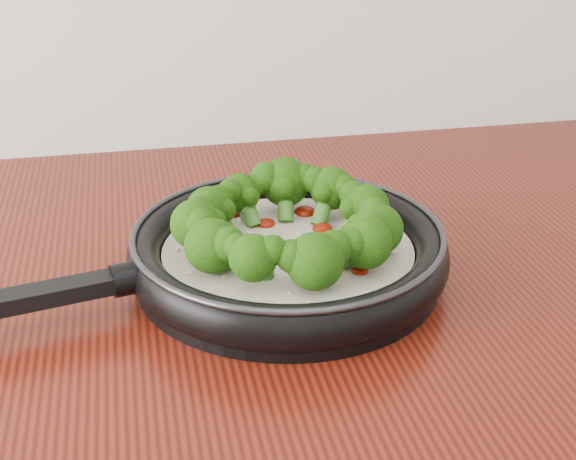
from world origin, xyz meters
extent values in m
cylinder|color=black|center=(-0.05, 1.10, 0.91)|extent=(0.34, 0.34, 0.01)
torus|color=black|center=(-0.05, 1.10, 0.93)|extent=(0.36, 0.36, 0.03)
torus|color=#2D2D33|center=(-0.05, 1.10, 0.95)|extent=(0.35, 0.35, 0.01)
cube|color=black|center=(-0.28, 1.05, 0.93)|extent=(0.18, 0.06, 0.01)
cylinder|color=black|center=(-0.20, 1.07, 0.93)|extent=(0.03, 0.03, 0.03)
cylinder|color=beige|center=(-0.05, 1.10, 0.92)|extent=(0.28, 0.28, 0.02)
ellipsoid|color=maroon|center=(-0.09, 1.18, 0.93)|extent=(0.02, 0.02, 0.01)
ellipsoid|color=maroon|center=(-0.10, 1.14, 0.93)|extent=(0.02, 0.02, 0.01)
ellipsoid|color=#D0540D|center=(-0.08, 1.12, 0.93)|extent=(0.02, 0.02, 0.01)
ellipsoid|color=maroon|center=(-0.05, 1.07, 0.93)|extent=(0.02, 0.02, 0.01)
ellipsoid|color=maroon|center=(-0.11, 1.18, 0.93)|extent=(0.02, 0.02, 0.01)
ellipsoid|color=#D0540D|center=(-0.05, 1.08, 0.93)|extent=(0.03, 0.03, 0.01)
ellipsoid|color=maroon|center=(-0.01, 1.12, 0.93)|extent=(0.02, 0.02, 0.01)
ellipsoid|color=maroon|center=(-0.01, 1.13, 0.93)|extent=(0.02, 0.02, 0.01)
ellipsoid|color=#D0540D|center=(-0.07, 1.11, 0.93)|extent=(0.02, 0.02, 0.01)
ellipsoid|color=maroon|center=(-0.02, 1.17, 0.93)|extent=(0.03, 0.03, 0.01)
ellipsoid|color=maroon|center=(-0.08, 1.10, 0.93)|extent=(0.02, 0.02, 0.01)
ellipsoid|color=#D0540D|center=(-0.06, 1.08, 0.93)|extent=(0.02, 0.02, 0.01)
ellipsoid|color=maroon|center=(-0.06, 1.16, 0.93)|extent=(0.02, 0.02, 0.01)
ellipsoid|color=maroon|center=(0.04, 1.12, 0.93)|extent=(0.02, 0.02, 0.01)
ellipsoid|color=#D0540D|center=(-0.03, 1.10, 0.93)|extent=(0.02, 0.02, 0.01)
ellipsoid|color=maroon|center=(-0.03, 1.08, 0.93)|extent=(0.02, 0.02, 0.01)
ellipsoid|color=maroon|center=(-0.04, 1.05, 0.93)|extent=(0.03, 0.03, 0.01)
ellipsoid|color=#D0540D|center=(-0.05, 1.03, 0.93)|extent=(0.02, 0.02, 0.01)
ellipsoid|color=maroon|center=(0.00, 1.04, 0.93)|extent=(0.02, 0.02, 0.01)
ellipsoid|color=maroon|center=(-0.02, 1.07, 0.93)|extent=(0.03, 0.03, 0.01)
ellipsoid|color=#D0540D|center=(-0.03, 1.10, 0.93)|extent=(0.03, 0.03, 0.01)
ellipsoid|color=maroon|center=(-0.03, 1.04, 0.93)|extent=(0.02, 0.02, 0.01)
ellipsoid|color=white|center=(-0.07, 1.10, 0.93)|extent=(0.01, 0.01, 0.00)
ellipsoid|color=white|center=(-0.01, 1.12, 0.93)|extent=(0.01, 0.01, 0.00)
ellipsoid|color=white|center=(-0.04, 1.05, 0.93)|extent=(0.01, 0.01, 0.00)
ellipsoid|color=white|center=(0.03, 1.07, 0.93)|extent=(0.01, 0.01, 0.00)
ellipsoid|color=white|center=(-0.15, 1.13, 0.93)|extent=(0.01, 0.01, 0.00)
ellipsoid|color=white|center=(-0.03, 1.11, 0.93)|extent=(0.01, 0.01, 0.00)
ellipsoid|color=white|center=(-0.15, 1.12, 0.93)|extent=(0.01, 0.01, 0.00)
ellipsoid|color=white|center=(-0.08, 1.19, 0.93)|extent=(0.01, 0.01, 0.00)
ellipsoid|color=white|center=(-0.08, 1.14, 0.93)|extent=(0.01, 0.01, 0.00)
ellipsoid|color=white|center=(-0.02, 1.11, 0.93)|extent=(0.01, 0.01, 0.00)
ellipsoid|color=white|center=(-0.12, 1.06, 0.93)|extent=(0.01, 0.01, 0.00)
ellipsoid|color=white|center=(-0.04, 1.08, 0.93)|extent=(0.01, 0.01, 0.00)
ellipsoid|color=white|center=(0.00, 1.01, 0.93)|extent=(0.01, 0.01, 0.00)
ellipsoid|color=white|center=(-0.01, 1.11, 0.93)|extent=(0.01, 0.00, 0.00)
ellipsoid|color=white|center=(-0.06, 1.06, 0.93)|extent=(0.01, 0.01, 0.00)
ellipsoid|color=white|center=(-0.10, 1.05, 0.93)|extent=(0.01, 0.01, 0.00)
ellipsoid|color=white|center=(-0.03, 1.17, 0.93)|extent=(0.01, 0.01, 0.00)
ellipsoid|color=white|center=(-0.15, 1.07, 0.93)|extent=(0.01, 0.01, 0.00)
ellipsoid|color=white|center=(-0.04, 1.20, 0.93)|extent=(0.01, 0.01, 0.00)
ellipsoid|color=white|center=(-0.06, 1.00, 0.93)|extent=(0.01, 0.01, 0.00)
ellipsoid|color=white|center=(-0.07, 1.02, 0.93)|extent=(0.00, 0.01, 0.00)
ellipsoid|color=white|center=(-0.09, 1.17, 0.93)|extent=(0.01, 0.01, 0.00)
ellipsoid|color=white|center=(-0.10, 1.01, 0.93)|extent=(0.01, 0.01, 0.00)
ellipsoid|color=white|center=(-0.04, 1.12, 0.93)|extent=(0.01, 0.01, 0.00)
ellipsoid|color=white|center=(-0.04, 1.13, 0.93)|extent=(0.01, 0.01, 0.00)
ellipsoid|color=white|center=(0.04, 1.07, 0.93)|extent=(0.01, 0.00, 0.00)
cylinder|color=#4E902F|center=(0.01, 1.11, 0.94)|extent=(0.03, 0.02, 0.03)
sphere|color=black|center=(0.03, 1.12, 0.96)|extent=(0.05, 0.05, 0.05)
sphere|color=black|center=(0.02, 1.13, 0.97)|extent=(0.03, 0.03, 0.03)
sphere|color=black|center=(0.03, 1.10, 0.96)|extent=(0.03, 0.03, 0.03)
sphere|color=black|center=(0.01, 1.11, 0.96)|extent=(0.03, 0.03, 0.02)
cylinder|color=#4E902F|center=(-0.01, 1.15, 0.94)|extent=(0.03, 0.03, 0.04)
sphere|color=black|center=(0.01, 1.16, 0.96)|extent=(0.05, 0.05, 0.04)
sphere|color=black|center=(-0.01, 1.17, 0.97)|extent=(0.03, 0.03, 0.03)
sphere|color=black|center=(0.02, 1.15, 0.97)|extent=(0.03, 0.03, 0.03)
sphere|color=black|center=(-0.01, 1.15, 0.96)|extent=(0.03, 0.03, 0.02)
cylinder|color=#4E902F|center=(-0.04, 1.17, 0.95)|extent=(0.02, 0.04, 0.04)
sphere|color=black|center=(-0.04, 1.19, 0.96)|extent=(0.06, 0.06, 0.05)
sphere|color=black|center=(-0.06, 1.18, 0.97)|extent=(0.04, 0.04, 0.03)
sphere|color=black|center=(-0.02, 1.18, 0.97)|extent=(0.04, 0.04, 0.03)
sphere|color=black|center=(-0.04, 1.17, 0.97)|extent=(0.03, 0.03, 0.03)
cylinder|color=#4E902F|center=(-0.08, 1.16, 0.94)|extent=(0.03, 0.03, 0.03)
sphere|color=black|center=(-0.09, 1.18, 0.96)|extent=(0.05, 0.05, 0.04)
sphere|color=black|center=(-0.10, 1.17, 0.97)|extent=(0.03, 0.03, 0.03)
sphere|color=black|center=(-0.07, 1.18, 0.96)|extent=(0.03, 0.03, 0.02)
sphere|color=black|center=(-0.08, 1.16, 0.96)|extent=(0.02, 0.02, 0.02)
cylinder|color=#4E902F|center=(-0.11, 1.14, 0.94)|extent=(0.03, 0.03, 0.03)
sphere|color=black|center=(-0.12, 1.15, 0.96)|extent=(0.05, 0.05, 0.04)
sphere|color=black|center=(-0.13, 1.13, 0.96)|extent=(0.03, 0.03, 0.03)
sphere|color=black|center=(-0.11, 1.16, 0.96)|extent=(0.03, 0.03, 0.03)
sphere|color=black|center=(-0.11, 1.14, 0.96)|extent=(0.03, 0.03, 0.02)
cylinder|color=#4E902F|center=(-0.12, 1.10, 0.94)|extent=(0.03, 0.02, 0.04)
sphere|color=black|center=(-0.14, 1.11, 0.96)|extent=(0.06, 0.06, 0.05)
sphere|color=black|center=(-0.13, 1.09, 0.97)|extent=(0.03, 0.03, 0.03)
sphere|color=black|center=(-0.13, 1.12, 0.97)|extent=(0.03, 0.03, 0.03)
sphere|color=black|center=(-0.12, 1.10, 0.96)|extent=(0.03, 0.03, 0.02)
cylinder|color=#4E902F|center=(-0.11, 1.07, 0.94)|extent=(0.03, 0.03, 0.03)
sphere|color=black|center=(-0.13, 1.07, 0.96)|extent=(0.06, 0.06, 0.05)
sphere|color=black|center=(-0.11, 1.05, 0.97)|extent=(0.04, 0.04, 0.03)
sphere|color=black|center=(-0.13, 1.08, 0.96)|extent=(0.03, 0.03, 0.03)
sphere|color=black|center=(-0.11, 1.07, 0.96)|extent=(0.03, 0.03, 0.02)
cylinder|color=#4E902F|center=(-0.09, 1.04, 0.95)|extent=(0.03, 0.04, 0.04)
sphere|color=black|center=(-0.10, 1.03, 0.96)|extent=(0.05, 0.05, 0.04)
sphere|color=black|center=(-0.08, 1.02, 0.97)|extent=(0.03, 0.03, 0.03)
sphere|color=black|center=(-0.11, 1.04, 0.97)|extent=(0.03, 0.03, 0.02)
sphere|color=black|center=(-0.09, 1.04, 0.96)|extent=(0.02, 0.02, 0.02)
cylinder|color=#4E902F|center=(-0.05, 1.03, 0.94)|extent=(0.02, 0.03, 0.03)
sphere|color=black|center=(-0.05, 1.02, 0.96)|extent=(0.06, 0.06, 0.05)
sphere|color=black|center=(-0.03, 1.02, 0.97)|extent=(0.04, 0.04, 0.03)
sphere|color=black|center=(-0.07, 1.02, 0.97)|extent=(0.03, 0.03, 0.03)
sphere|color=black|center=(-0.05, 1.03, 0.96)|extent=(0.03, 0.03, 0.02)
cylinder|color=#4E902F|center=(-0.01, 1.05, 0.95)|extent=(0.03, 0.04, 0.04)
sphere|color=black|center=(0.00, 1.04, 0.96)|extent=(0.05, 0.05, 0.05)
sphere|color=black|center=(0.01, 1.05, 0.97)|extent=(0.03, 0.03, 0.03)
sphere|color=black|center=(-0.01, 1.03, 0.97)|extent=(0.03, 0.03, 0.03)
sphere|color=black|center=(-0.01, 1.05, 0.96)|extent=(0.03, 0.03, 0.02)
cylinder|color=#4E902F|center=(0.01, 1.07, 0.94)|extent=(0.03, 0.03, 0.03)
sphere|color=black|center=(0.02, 1.07, 0.96)|extent=(0.06, 0.06, 0.05)
sphere|color=black|center=(0.03, 1.08, 0.97)|extent=(0.04, 0.04, 0.03)
sphere|color=black|center=(0.01, 1.05, 0.97)|extent=(0.03, 0.03, 0.03)
sphere|color=black|center=(0.01, 1.07, 0.96)|extent=(0.03, 0.03, 0.02)
camera|label=1|loc=(-0.19, 0.44, 1.27)|focal=49.98mm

